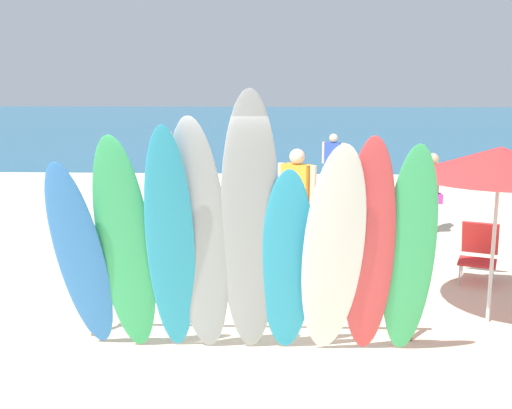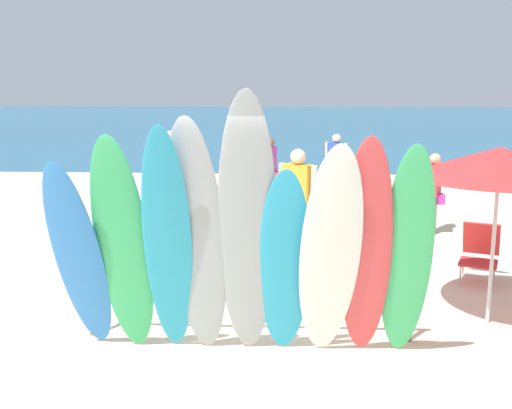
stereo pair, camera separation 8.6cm
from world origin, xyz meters
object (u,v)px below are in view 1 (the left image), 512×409
(surfboard_green_1, at_px, (126,250))
(surfboard_white_6, at_px, (333,257))
(surfboard_teal_2, at_px, (171,248))
(surfboard_rack, at_px, (250,290))
(surfboard_blue_0, at_px, (81,261))
(surfboard_green_8, at_px, (409,257))
(beach_umbrella, at_px, (500,162))
(surfboard_grey_3, at_px, (200,243))
(surfboard_teal_5, at_px, (287,266))
(surfboard_grey_4, at_px, (250,233))
(surfboard_red_7, at_px, (368,253))
(beachgoer_by_water, at_px, (431,188))
(beachgoer_midbeach, at_px, (169,164))
(beach_chair_red, at_px, (479,250))
(beachgoer_photographing, at_px, (297,196))
(beachgoer_near_rack, at_px, (267,167))
(beachgoer_strolling, at_px, (333,161))

(surfboard_green_1, distance_m, surfboard_white_6, 2.00)
(surfboard_teal_2, bearing_deg, surfboard_rack, 39.97)
(surfboard_blue_0, xyz_separation_m, surfboard_white_6, (2.45, -0.10, 0.09))
(surfboard_blue_0, bearing_deg, surfboard_green_8, 4.07)
(surfboard_rack, height_order, beach_umbrella, beach_umbrella)
(surfboard_grey_3, distance_m, surfboard_teal_5, 0.88)
(surfboard_blue_0, height_order, surfboard_grey_3, surfboard_grey_3)
(surfboard_grey_4, relative_size, surfboard_green_8, 1.19)
(surfboard_red_7, bearing_deg, surfboard_teal_5, -179.71)
(surfboard_grey_3, bearing_deg, surfboard_teal_2, -165.76)
(surfboard_green_8, xyz_separation_m, beachgoer_by_water, (1.50, 5.40, -0.29))
(surfboard_grey_3, xyz_separation_m, surfboard_white_6, (1.27, -0.06, -0.11))
(surfboard_red_7, bearing_deg, surfboard_grey_3, -174.56)
(surfboard_grey_3, height_order, beach_umbrella, surfboard_grey_3)
(surfboard_red_7, distance_m, beachgoer_midbeach, 8.09)
(surfboard_grey_4, bearing_deg, surfboard_green_1, 174.76)
(surfboard_green_1, distance_m, beach_chair_red, 5.20)
(surfboard_white_6, bearing_deg, surfboard_grey_3, 173.09)
(surfboard_teal_5, height_order, beach_chair_red, surfboard_teal_5)
(surfboard_teal_5, relative_size, surfboard_red_7, 0.86)
(surfboard_green_1, bearing_deg, surfboard_grey_4, -1.82)
(surfboard_red_7, height_order, beachgoer_midbeach, surfboard_red_7)
(surfboard_grey_3, distance_m, beachgoer_photographing, 3.85)
(beachgoer_midbeach, bearing_deg, beachgoer_near_rack, 65.89)
(beach_chair_red, bearing_deg, surfboard_rack, -124.67)
(beachgoer_midbeach, xyz_separation_m, beachgoer_photographing, (2.65, -3.70, 0.03))
(beachgoer_by_water, xyz_separation_m, beachgoer_photographing, (-2.47, -1.70, 0.15))
(surfboard_green_1, bearing_deg, surfboard_blue_0, 178.45)
(beachgoer_by_water, bearing_deg, beachgoer_midbeach, 94.33)
(beachgoer_midbeach, bearing_deg, surfboard_red_7, -11.71)
(surfboard_rack, height_order, surfboard_teal_5, surfboard_teal_5)
(surfboard_white_6, relative_size, beach_chair_red, 2.97)
(beachgoer_midbeach, bearing_deg, surfboard_green_8, -9.18)
(beachgoer_strolling, distance_m, beachgoer_near_rack, 1.88)
(surfboard_grey_4, bearing_deg, beachgoer_near_rack, 87.71)
(surfboard_teal_5, relative_size, beachgoer_strolling, 1.43)
(surfboard_teal_5, xyz_separation_m, surfboard_white_6, (0.43, -0.12, 0.13))
(beachgoer_near_rack, bearing_deg, beach_umbrella, 38.79)
(surfboard_white_6, xyz_separation_m, beachgoer_photographing, (-0.24, 3.76, -0.14))
(surfboard_rack, distance_m, surfboard_green_8, 1.79)
(surfboard_grey_3, bearing_deg, beachgoer_midbeach, 105.97)
(surfboard_blue_0, relative_size, beachgoer_photographing, 1.30)
(beachgoer_midbeach, bearing_deg, surfboard_teal_5, -16.74)
(surfboard_rack, xyz_separation_m, surfboard_teal_5, (0.39, -0.60, 0.47))
(surfboard_teal_5, height_order, surfboard_green_8, surfboard_green_8)
(surfboard_white_6, distance_m, beach_chair_red, 3.77)
(surfboard_teal_2, distance_m, beach_umbrella, 3.78)
(beachgoer_by_water, relative_size, beachgoer_strolling, 0.99)
(surfboard_rack, bearing_deg, surfboard_teal_5, -56.94)
(beachgoer_midbeach, bearing_deg, surfboard_teal_2, -25.06)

